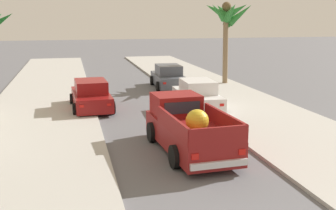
{
  "coord_description": "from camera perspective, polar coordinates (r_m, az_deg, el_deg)",
  "views": [
    {
      "loc": [
        -3.61,
        -5.6,
        4.74
      ],
      "look_at": [
        0.14,
        10.35,
        1.2
      ],
      "focal_mm": 44.34,
      "sensor_mm": 36.0,
      "label": 1
    }
  ],
  "objects": [
    {
      "name": "curb_right",
      "position": [
        19.7,
        9.56,
        -1.76
      ],
      "size": [
        0.16,
        60.0,
        0.1
      ],
      "primitive_type": "cube",
      "color": "silver",
      "rests_on": "ground"
    },
    {
      "name": "palm_tree_right_fore",
      "position": [
        29.15,
        8.24,
        11.95
      ],
      "size": [
        3.42,
        4.01,
        5.71
      ],
      "color": "#846B4C",
      "rests_on": "ground"
    },
    {
      "name": "car_right_mid",
      "position": [
        27.79,
        0.05,
        3.85
      ],
      "size": [
        2.16,
        4.32,
        1.54
      ],
      "color": "#474C56",
      "rests_on": "ground"
    },
    {
      "name": "sidewalk_left",
      "position": [
        18.28,
        -17.68,
        -3.24
      ],
      "size": [
        5.34,
        60.0,
        0.12
      ],
      "primitive_type": "cube",
      "color": "#B2AFA8",
      "rests_on": "ground"
    },
    {
      "name": "car_left_mid",
      "position": [
        21.61,
        -10.52,
        1.24
      ],
      "size": [
        2.17,
        4.32,
        1.54
      ],
      "color": "maroon",
      "rests_on": "ground"
    },
    {
      "name": "curb_left",
      "position": [
        18.22,
        -13.7,
        -3.09
      ],
      "size": [
        0.16,
        60.0,
        0.1
      ],
      "primitive_type": "cube",
      "color": "silver",
      "rests_on": "ground"
    },
    {
      "name": "pickup_truck",
      "position": [
        14.82,
        2.73,
        -3.26
      ],
      "size": [
        2.44,
        5.31,
        1.8
      ],
      "color": "maroon",
      "rests_on": "ground"
    },
    {
      "name": "car_right_near",
      "position": [
        21.34,
        4.05,
        1.28
      ],
      "size": [
        2.14,
        4.31,
        1.54
      ],
      "color": "silver",
      "rests_on": "ground"
    },
    {
      "name": "sidewalk_right",
      "position": [
        20.22,
        12.88,
        -1.51
      ],
      "size": [
        5.34,
        60.0,
        0.12
      ],
      "primitive_type": "cube",
      "color": "#B2AFA8",
      "rests_on": "ground"
    }
  ]
}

